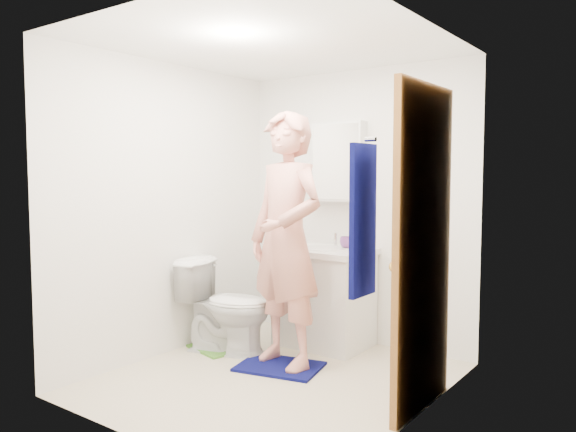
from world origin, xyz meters
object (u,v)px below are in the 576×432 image
Objects in this scene: soap_dispenser at (296,235)px; man at (286,239)px; vanity_cabinet at (324,300)px; toilet at (227,306)px; medicine_cabinet at (339,162)px; toothbrush_cup at (347,242)px; towel at (363,220)px.

soap_dispenser is 0.10× the size of man.
vanity_cabinet is 0.85m from toilet.
man is (0.07, -0.65, 0.59)m from vanity_cabinet.
soap_dispenser is (-0.29, -0.25, -0.65)m from medicine_cabinet.
man is at bearing -85.68° from medicine_cabinet.
vanity_cabinet is at bearing -136.32° from toothbrush_cup.
man is at bearing -60.68° from soap_dispenser.
medicine_cabinet is 0.36× the size of man.
toilet is at bearing -168.67° from man.
toothbrush_cup is (0.43, 0.16, -0.05)m from soap_dispenser.
toilet is 0.88m from soap_dispenser.
toilet is 0.40× the size of man.
man is at bearing 143.16° from towel.
man reaches higher than toothbrush_cup.
soap_dispenser is at bearing -139.08° from medicine_cabinet.
medicine_cabinet is 0.87× the size of towel.
toothbrush_cup is at bearing -32.26° from medicine_cabinet.
soap_dispenser is 0.46m from toothbrush_cup.
man is (0.62, 0.00, 0.60)m from toilet.
toothbrush_cup is (0.14, -0.09, -0.70)m from medicine_cabinet.
toothbrush_cup is (0.69, 0.79, 0.51)m from toilet.
man reaches higher than soap_dispenser.
toothbrush_cup is at bearing 122.65° from towel.
towel is at bearing -129.01° from toilet.
vanity_cabinet is 3.95× the size of soap_dispenser.
man is at bearing -103.17° from toilet.
man reaches higher than toilet.
medicine_cabinet is 0.89× the size of toilet.
toothbrush_cup is at bearing -54.70° from toilet.
toilet is 3.87× the size of soap_dispenser.
towel reaches higher than soap_dispenser.
toilet is at bearing -130.23° from vanity_cabinet.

